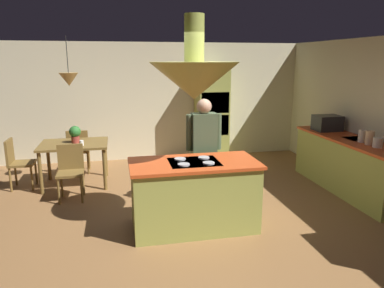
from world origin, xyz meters
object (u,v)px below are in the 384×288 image
chair_facing_island (71,168)px  canister_tea (362,136)px  cup_on_table (82,143)px  canister_sugar (370,138)px  person_at_island (204,146)px  chair_by_back_wall (78,148)px  chair_at_corner (17,160)px  microwave_on_counter (327,123)px  potted_plant_on_table (75,133)px  kitchen_island (194,195)px  canister_flour (378,143)px  oven_tower (212,114)px  dining_table (74,148)px

chair_facing_island → canister_tea: bearing=-10.9°
cup_on_table → canister_sugar: 4.64m
person_at_island → chair_by_back_wall: (-2.00, 2.08, -0.43)m
chair_facing_island → chair_at_corner: size_ratio=1.00×
cup_on_table → microwave_on_counter: (4.39, -0.35, 0.24)m
microwave_on_counter → potted_plant_on_table: bearing=172.6°
canister_tea → chair_at_corner: bearing=164.3°
chair_facing_island → canister_sugar: bearing=-13.1°
chair_by_back_wall → canister_tea: bearing=154.0°
chair_by_back_wall → canister_sugar: 5.16m
cup_on_table → kitchen_island: bearing=-50.5°
chair_facing_island → canister_tea: canister_tea is taller
kitchen_island → canister_flour: bearing=3.9°
person_at_island → canister_tea: size_ratio=8.38×
canister_flour → microwave_on_counter: (0.00, 1.34, 0.07)m
oven_tower → chair_at_corner: 3.96m
chair_facing_island → canister_flour: (4.54, -1.24, 0.48)m
kitchen_island → person_at_island: 0.89m
potted_plant_on_table → canister_flour: size_ratio=2.04×
kitchen_island → potted_plant_on_table: bearing=128.3°
person_at_island → dining_table: bearing=144.7°
chair_at_corner → oven_tower: bearing=-73.1°
person_at_island → potted_plant_on_table: 2.43m
oven_tower → potted_plant_on_table: bearing=-157.8°
chair_by_back_wall → cup_on_table: (0.15, -0.89, 0.30)m
person_at_island → canister_flour: size_ratio=11.11×
canister_sugar → canister_tea: (0.00, 0.18, -0.01)m
kitchen_island → cup_on_table: kitchen_island is taller
person_at_island → canister_flour: (2.54, -0.49, 0.05)m
chair_facing_island → potted_plant_on_table: bearing=87.3°
oven_tower → canister_flour: (1.74, -3.05, -0.05)m
canister_sugar → person_at_island: bearing=173.0°
microwave_on_counter → chair_by_back_wall: bearing=164.7°
kitchen_island → microwave_on_counter: microwave_on_counter is taller
dining_table → potted_plant_on_table: (0.03, 0.01, 0.26)m
dining_table → canister_flour: bearing=-22.8°
kitchen_island → canister_sugar: canister_sugar is taller
kitchen_island → dining_table: bearing=129.0°
dining_table → oven_tower: bearing=22.2°
potted_plant_on_table → canister_tea: bearing=-19.1°
kitchen_island → person_at_island: bearing=66.6°
oven_tower → canister_sugar: oven_tower is taller
person_at_island → potted_plant_on_table: (-1.96, 1.43, -0.01)m
person_at_island → canister_tea: (2.54, -0.13, 0.07)m
person_at_island → chair_facing_island: size_ratio=1.88×
canister_flour → canister_sugar: 0.18m
chair_by_back_wall → canister_sugar: canister_sugar is taller
canister_flour → canister_tea: size_ratio=0.75×
person_at_island → microwave_on_counter: size_ratio=3.56×
dining_table → cup_on_table: bearing=-55.7°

